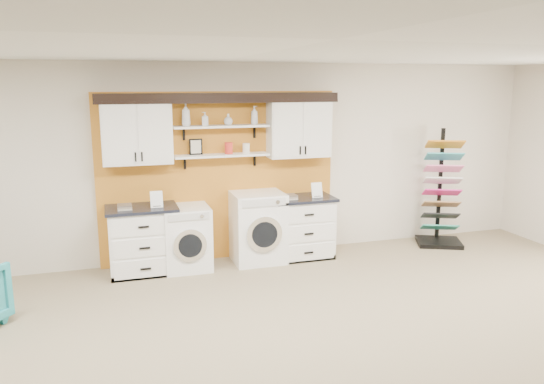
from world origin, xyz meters
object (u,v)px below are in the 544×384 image
object	(u,v)px
base_cabinet_right	(301,227)
dryer	(258,227)
base_cabinet_left	(143,240)
washer	(186,238)
sample_rack	(440,209)

from	to	relation	value
base_cabinet_right	dryer	bearing A→B (deg)	-179.71
base_cabinet_right	base_cabinet_left	bearing A→B (deg)	-180.00
base_cabinet_right	washer	bearing A→B (deg)	-179.88
base_cabinet_left	washer	bearing A→B (deg)	-0.33
base_cabinet_right	sample_rack	world-z (taller)	sample_rack
sample_rack	dryer	bearing A→B (deg)	-157.27
base_cabinet_left	sample_rack	xyz separation A→B (m)	(4.57, -0.07, 0.11)
base_cabinet_right	dryer	world-z (taller)	dryer
base_cabinet_left	sample_rack	distance (m)	4.57
dryer	sample_rack	size ratio (longest dim) A/B	0.55
dryer	sample_rack	world-z (taller)	sample_rack
base_cabinet_left	base_cabinet_right	size ratio (longest dim) A/B	1.01
base_cabinet_right	sample_rack	distance (m)	2.31
base_cabinet_left	dryer	bearing A→B (deg)	-0.12
base_cabinet_right	dryer	xyz separation A→B (m)	(-0.66, -0.00, 0.05)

